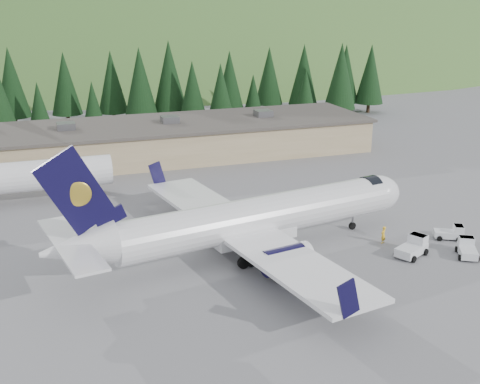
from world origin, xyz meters
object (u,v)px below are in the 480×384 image
baggage_tug_c (467,248)px  terminal_building (137,141)px  baggage_tug_a (413,247)px  ramp_worker (383,235)px  baggage_tug_b (451,233)px  airliner (251,220)px

baggage_tug_c → terminal_building: 50.88m
baggage_tug_a → terminal_building: (-18.06, 43.73, 1.81)m
baggage_tug_a → baggage_tug_c: (4.69, -1.75, -0.10)m
baggage_tug_a → ramp_worker: size_ratio=2.17×
baggage_tug_b → terminal_building: (-23.96, 41.62, 1.96)m
baggage_tug_b → ramp_worker: bearing=-162.4°
terminal_building → airliner: bearing=-84.1°
airliner → terminal_building: size_ratio=0.52×
baggage_tug_b → ramp_worker: (-7.00, 1.30, 0.22)m
airliner → baggage_tug_a: bearing=-31.5°
baggage_tug_b → baggage_tug_c: size_ratio=0.93×
baggage_tug_a → baggage_tug_c: size_ratio=1.15×
baggage_tug_a → terminal_building: bearing=85.8°
baggage_tug_c → baggage_tug_b: bearing=12.2°
airliner → baggage_tug_a: airliner is taller
baggage_tug_a → ramp_worker: bearing=81.2°
baggage_tug_a → baggage_tug_c: baggage_tug_a is taller
airliner → baggage_tug_b: bearing=-19.8°
baggage_tug_b → ramp_worker: 7.13m
baggage_tug_b → airliner: bearing=-161.6°
ramp_worker → baggage_tug_b: bearing=141.0°
airliner → ramp_worker: bearing=-19.4°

